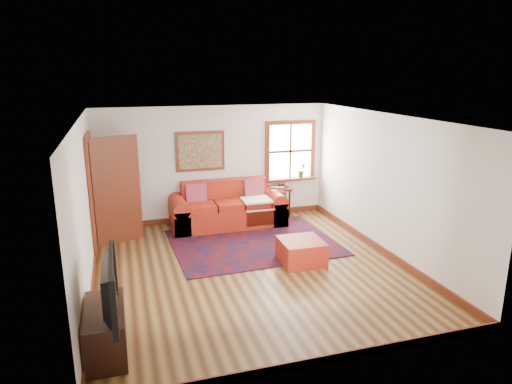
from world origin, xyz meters
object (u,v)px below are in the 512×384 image
object	(u,v)px
red_ottoman	(301,251)
ladder_back_chair	(278,203)
side_table	(277,193)
media_cabinet	(105,330)
red_leather_sofa	(227,211)

from	to	relation	value
red_ottoman	ladder_back_chair	xyz separation A→B (m)	(0.31, 2.09, 0.25)
side_table	ladder_back_chair	bearing A→B (deg)	-108.74
side_table	ladder_back_chair	xyz separation A→B (m)	(-0.15, -0.45, -0.10)
side_table	media_cabinet	bearing A→B (deg)	-130.36
media_cabinet	red_leather_sofa	bearing A→B (deg)	59.05
red_leather_sofa	media_cabinet	xyz separation A→B (m)	(-2.43, -4.05, -0.03)
red_leather_sofa	media_cabinet	size ratio (longest dim) A/B	2.36
red_ottoman	side_table	distance (m)	2.61
red_ottoman	side_table	size ratio (longest dim) A/B	1.06
red_leather_sofa	side_table	distance (m)	1.25
red_leather_sofa	side_table	world-z (taller)	red_leather_sofa
ladder_back_chair	media_cabinet	distance (m)	5.18
red_leather_sofa	ladder_back_chair	bearing A→B (deg)	-11.80
side_table	media_cabinet	xyz separation A→B (m)	(-3.64, -4.28, -0.27)
red_leather_sofa	red_ottoman	bearing A→B (deg)	-72.22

